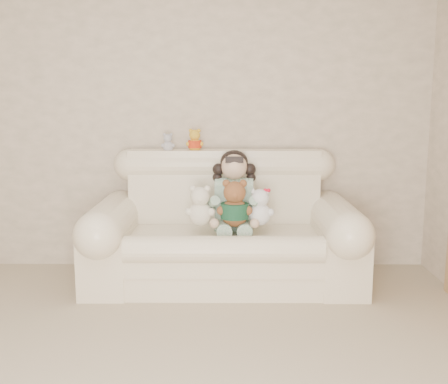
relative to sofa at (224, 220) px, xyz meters
The scene contains 8 objects.
wall_back 1.07m from the sofa, 135.53° to the left, with size 4.50×4.50×0.00m, color beige.
sofa is the anchor object (origin of this frame).
seated_child 0.25m from the sofa, 45.61° to the left, with size 0.38×0.47×0.64m, color #34724B, non-canonical shape.
brown_teddy 0.26m from the sofa, 62.16° to the right, with size 0.27×0.20×0.41m, color brown, non-canonical shape.
white_cat 0.33m from the sofa, 21.84° to the right, with size 0.22×0.17×0.34m, color white, non-canonical shape.
cream_teddy 0.27m from the sofa, 144.98° to the right, with size 0.23×0.18×0.36m, color white, non-canonical shape.
yellow_mini_bear 0.74m from the sofa, 124.82° to the left, with size 0.14×0.11×0.22m, color yellow, non-canonical shape.
grey_mini_plush 0.82m from the sofa, 143.97° to the left, with size 0.12×0.09×0.18m, color #B6B6BD, non-canonical shape.
Camera 1 is at (0.53, -2.07, 1.42)m, focal length 43.11 mm.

